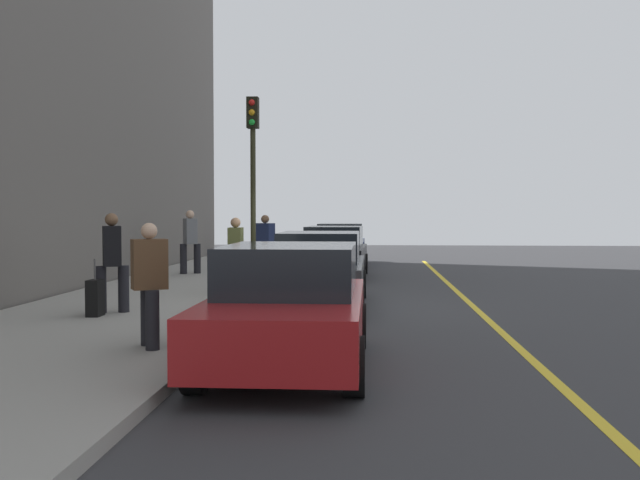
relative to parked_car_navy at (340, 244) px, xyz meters
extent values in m
plane|color=#333335|center=(11.91, 0.02, -0.76)|extent=(56.00, 56.00, 0.00)
cube|color=gray|center=(11.91, -3.28, -0.68)|extent=(28.00, 4.60, 0.15)
cube|color=gold|center=(11.91, 3.22, -0.75)|extent=(28.00, 0.14, 0.01)
cube|color=white|center=(7.12, -0.68, -0.65)|extent=(8.11, 0.56, 0.22)
cylinder|color=black|center=(1.33, 0.85, -0.44)|extent=(0.64, 0.22, 0.64)
cylinder|color=black|center=(1.35, -0.83, -0.44)|extent=(0.64, 0.22, 0.64)
cylinder|color=black|center=(-1.23, 0.83, -0.44)|extent=(0.64, 0.22, 0.64)
cylinder|color=black|center=(-1.22, -0.85, -0.44)|extent=(0.64, 0.22, 0.64)
cube|color=navy|center=(0.06, 0.00, -0.16)|extent=(4.14, 1.83, 0.64)
cube|color=black|center=(-0.15, 0.00, 0.46)|extent=(2.16, 1.61, 0.60)
cylinder|color=black|center=(6.75, 0.84, -0.44)|extent=(0.65, 0.24, 0.64)
cylinder|color=black|center=(6.70, -0.84, -0.44)|extent=(0.65, 0.24, 0.64)
cylinder|color=black|center=(4.06, 0.92, -0.44)|extent=(0.65, 0.24, 0.64)
cylinder|color=black|center=(4.01, -0.76, -0.44)|extent=(0.65, 0.24, 0.64)
cube|color=black|center=(5.38, 0.04, -0.16)|extent=(4.39, 1.92, 0.64)
cube|color=black|center=(5.16, 0.05, 0.46)|extent=(2.30, 1.66, 0.60)
cylinder|color=black|center=(13.28, 0.90, -0.44)|extent=(0.64, 0.22, 0.64)
cylinder|color=black|center=(13.27, -0.78, -0.44)|extent=(0.64, 0.22, 0.64)
cylinder|color=black|center=(10.50, 0.91, -0.44)|extent=(0.64, 0.22, 0.64)
cylinder|color=black|center=(10.49, -0.77, -0.44)|extent=(0.64, 0.22, 0.64)
cube|color=#383A3D|center=(11.88, 0.06, -0.16)|extent=(4.50, 1.82, 0.64)
cube|color=black|center=(11.66, 0.07, 0.46)|extent=(2.35, 1.61, 0.60)
cylinder|color=black|center=(19.20, 0.96, -0.44)|extent=(0.64, 0.22, 0.64)
cylinder|color=black|center=(19.20, -0.72, -0.44)|extent=(0.64, 0.22, 0.64)
cylinder|color=black|center=(16.53, 0.95, -0.44)|extent=(0.64, 0.22, 0.64)
cylinder|color=black|center=(16.53, -0.73, -0.44)|extent=(0.64, 0.22, 0.64)
cube|color=maroon|center=(17.86, 0.11, -0.16)|extent=(4.30, 1.81, 0.64)
cube|color=black|center=(17.65, 0.11, 0.46)|extent=(2.24, 1.60, 0.60)
cylinder|color=black|center=(17.27, -1.84, -0.22)|extent=(0.18, 0.18, 0.77)
cylinder|color=black|center=(17.59, -1.68, -0.22)|extent=(0.18, 0.18, 0.77)
cube|color=brown|center=(17.43, -1.76, 0.49)|extent=(0.45, 0.52, 0.65)
sphere|color=#D8AD8C|center=(17.43, -1.76, 0.92)|extent=(0.21, 0.21, 0.21)
cylinder|color=black|center=(6.18, -4.28, -0.17)|extent=(0.20, 0.20, 0.86)
cylinder|color=black|center=(5.99, -3.92, -0.17)|extent=(0.20, 0.20, 0.86)
cube|color=slate|center=(6.09, -4.10, 0.63)|extent=(0.58, 0.51, 0.74)
sphere|color=#D8AD8C|center=(6.09, -4.10, 1.11)|extent=(0.24, 0.24, 0.24)
cylinder|color=black|center=(7.15, -1.64, -0.21)|extent=(0.19, 0.19, 0.80)
cylinder|color=black|center=(7.47, -1.82, -0.21)|extent=(0.19, 0.19, 0.80)
cube|color=#1E284C|center=(7.31, -1.73, 0.54)|extent=(0.48, 0.54, 0.68)
sphere|color=brown|center=(7.31, -1.73, 0.99)|extent=(0.22, 0.22, 0.22)
cylinder|color=black|center=(14.15, -3.26, -0.19)|extent=(0.19, 0.19, 0.83)
cylinder|color=black|center=(14.30, -3.61, -0.19)|extent=(0.19, 0.19, 0.83)
cube|color=black|center=(14.23, -3.44, 0.57)|extent=(0.56, 0.46, 0.70)
sphere|color=brown|center=(14.23, -3.44, 1.04)|extent=(0.23, 0.23, 0.23)
cylinder|color=black|center=(11.22, -1.61, -0.22)|extent=(0.18, 0.18, 0.78)
cylinder|color=black|center=(11.23, -1.98, -0.22)|extent=(0.18, 0.18, 0.78)
cube|color=brown|center=(11.22, -1.80, 0.51)|extent=(0.46, 0.30, 0.67)
sphere|color=tan|center=(11.22, -1.80, 0.95)|extent=(0.22, 0.22, 0.22)
cylinder|color=#2D2D19|center=(10.35, -1.55, 1.24)|extent=(0.12, 0.12, 3.68)
cube|color=black|center=(10.35, -1.55, 3.43)|extent=(0.26, 0.26, 0.70)
sphere|color=red|center=(10.50, -1.55, 3.64)|extent=(0.14, 0.14, 0.14)
sphere|color=orange|center=(10.50, -1.55, 3.42)|extent=(0.14, 0.14, 0.14)
sphere|color=green|center=(10.50, -1.55, 3.20)|extent=(0.14, 0.14, 0.14)
cube|color=black|center=(14.69, -3.57, -0.30)|extent=(0.34, 0.22, 0.62)
cylinder|color=#4C4C4C|center=(14.69, -3.57, 0.20)|extent=(0.03, 0.03, 0.36)
camera|label=1|loc=(26.62, 1.12, 1.16)|focal=40.44mm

